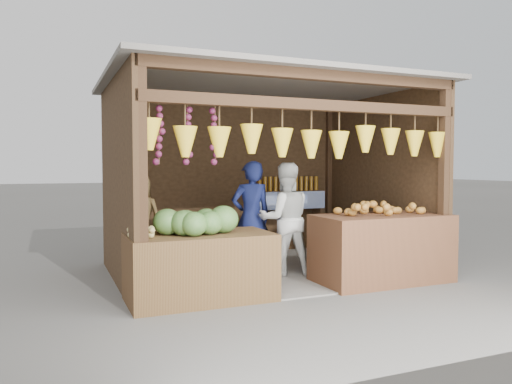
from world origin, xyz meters
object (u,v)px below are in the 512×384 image
man_standing (251,218)px  woman_standing (285,219)px  counter_left (200,267)px  vendor_seated (141,217)px  counter_right (382,248)px

man_standing → woman_standing: size_ratio=1.01×
counter_left → vendor_seated: size_ratio=1.50×
counter_right → woman_standing: woman_standing is taller
counter_right → vendor_seated: 3.14m
counter_left → woman_standing: woman_standing is taller
man_standing → woman_standing: bearing=149.6°
man_standing → vendor_seated: size_ratio=1.46×
counter_left → counter_right: bearing=-1.2°
counter_left → woman_standing: (1.44, 0.79, 0.40)m
counter_left → vendor_seated: 1.27m
counter_right → woman_standing: (-1.00, 0.84, 0.34)m
counter_left → man_standing: (1.04, 1.04, 0.41)m
counter_left → woman_standing: size_ratio=1.04×
counter_left → man_standing: size_ratio=1.02×
counter_right → woman_standing: size_ratio=1.13×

